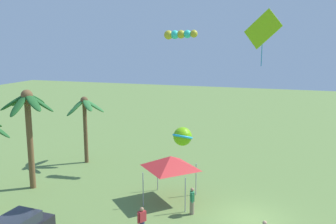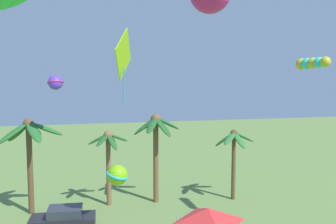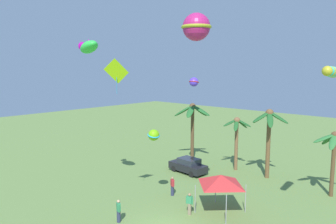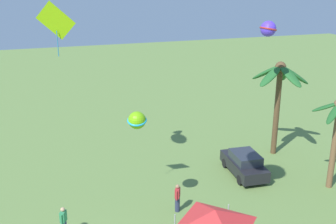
% 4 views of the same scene
% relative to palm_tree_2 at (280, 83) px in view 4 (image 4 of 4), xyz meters
% --- Properties ---
extents(palm_tree_2, '(4.33, 4.30, 6.61)m').
position_rel_palm_tree_2_xyz_m(palm_tree_2, '(0.00, 0.00, 0.00)').
color(palm_tree_2, brown).
rests_on(palm_tree_2, ground).
extents(parked_car_0, '(4.00, 1.96, 1.51)m').
position_rel_palm_tree_2_xyz_m(parked_car_0, '(2.30, -3.61, -4.40)').
color(parked_car_0, black).
rests_on(parked_car_0, ground).
extents(spectator_0, '(0.48, 0.39, 1.59)m').
position_rel_palm_tree_2_xyz_m(spectator_0, '(5.03, -9.05, -4.33)').
color(spectator_0, '#2D3351').
rests_on(spectator_0, ground).
extents(spectator_1, '(0.50, 0.38, 1.59)m').
position_rel_palm_tree_2_xyz_m(spectator_1, '(5.43, -14.99, -4.33)').
color(spectator_1, '#2D3351').
rests_on(spectator_1, ground).
extents(festival_tent, '(2.86, 2.86, 2.85)m').
position_rel_palm_tree_2_xyz_m(festival_tent, '(9.71, -9.07, -2.68)').
color(festival_tent, '#9E9EA3').
rests_on(festival_tent, ground).
extents(kite_diamond_0, '(0.67, 1.59, 2.35)m').
position_rel_palm_tree_2_xyz_m(kite_diamond_0, '(4.95, -14.54, 5.06)').
color(kite_diamond_0, '#98D311').
extents(kite_ball_2, '(1.19, 1.20, 0.87)m').
position_rel_palm_tree_2_xyz_m(kite_ball_2, '(4.98, -11.14, 0.26)').
color(kite_ball_2, '#72C313').
extents(kite_ball_5, '(1.18, 1.18, 0.92)m').
position_rel_palm_tree_2_xyz_m(kite_ball_5, '(2.00, -2.44, 3.94)').
color(kite_ball_5, '#5938F1').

